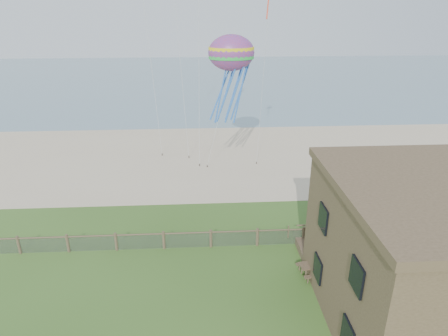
{
  "coord_description": "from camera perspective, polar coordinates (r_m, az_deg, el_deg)",
  "views": [
    {
      "loc": [
        -0.46,
        -15.8,
        14.69
      ],
      "look_at": [
        0.96,
        8.0,
        4.67
      ],
      "focal_mm": 32.0,
      "sensor_mm": 36.0,
      "label": 1
    }
  ],
  "objects": [
    {
      "name": "picnic_table",
      "position": [
        24.33,
        13.03,
        -13.82
      ],
      "size": [
        2.18,
        1.79,
        0.83
      ],
      "primitive_type": null,
      "rotation": [
        0.0,
        0.0,
        0.16
      ],
      "color": "brown",
      "rests_on": "ground"
    },
    {
      "name": "octopus_kite",
      "position": [
        32.78,
        1.03,
        12.83
      ],
      "size": [
        4.26,
        3.63,
        7.41
      ],
      "primitive_type": null,
      "rotation": [
        0.0,
        0.0,
        0.35
      ],
      "color": "red"
    },
    {
      "name": "ground",
      "position": [
        21.58,
        -1.37,
        -20.12
      ],
      "size": [
        160.0,
        160.0,
        0.0
      ],
      "primitive_type": "plane",
      "color": "#33541D",
      "rests_on": "ground"
    },
    {
      "name": "ocean",
      "position": [
        83.11,
        -3.13,
        12.58
      ],
      "size": [
        160.0,
        68.0,
        0.02
      ],
      "primitive_type": "cube",
      "color": "slate",
      "rests_on": "ground"
    },
    {
      "name": "motel_deck",
      "position": [
        28.68,
        25.57,
        -9.95
      ],
      "size": [
        15.0,
        2.0,
        0.5
      ],
      "primitive_type": "cube",
      "color": "brown",
      "rests_on": "ground"
    },
    {
      "name": "sand_beach",
      "position": [
        40.56,
        -2.54,
        1.54
      ],
      "size": [
        72.0,
        20.0,
        0.02
      ],
      "primitive_type": "cube",
      "color": "tan",
      "rests_on": "ground"
    },
    {
      "name": "chainlink_fence",
      "position": [
        25.99,
        -1.89,
        -10.18
      ],
      "size": [
        36.2,
        0.2,
        1.25
      ],
      "primitive_type": null,
      "color": "brown",
      "rests_on": "ground"
    }
  ]
}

